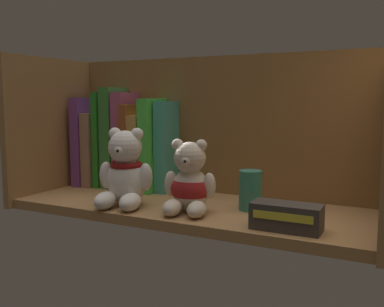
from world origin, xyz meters
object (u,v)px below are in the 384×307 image
object	(u,v)px
book_2	(110,139)
book_5	(139,146)
book_0	(93,141)
teddy_bear_larger	(125,173)
teddy_bear_smaller	(190,184)
book_4	(129,140)
book_6	(148,152)
book_3	(118,137)
book_7	(158,145)
pillar_candle	(250,190)
book_1	(102,149)
book_8	(169,146)
small_product_box	(286,217)

from	to	relation	value
book_2	book_5	size ratio (longest dim) A/B	1.14
book_0	book_5	size ratio (longest dim) A/B	1.08
teddy_bear_larger	teddy_bear_smaller	bearing A→B (deg)	4.78
book_4	book_0	bearing A→B (deg)	180.00
book_2	book_6	xyz separation A→B (cm)	(11.52, 0.00, -2.76)
book_2	book_5	xyz separation A→B (cm)	(8.88, 0.00, -1.44)
book_2	teddy_bear_smaller	xyz separation A→B (cm)	(31.26, -16.03, -6.20)
book_3	teddy_bear_larger	size ratio (longest dim) A/B	1.54
book_5	book_7	world-z (taller)	book_7
book_6	teddy_bear_larger	world-z (taller)	book_6
book_6	pillar_candle	xyz separation A→B (cm)	(29.60, -9.14, -5.06)
book_1	teddy_bear_larger	xyz separation A→B (cm)	(19.44, -17.22, -2.36)
book_3	pillar_candle	size ratio (longest dim) A/B	3.14
book_1	pillar_candle	size ratio (longest dim) A/B	2.33
book_6	book_8	world-z (taller)	book_8
book_0	book_6	size ratio (longest dim) A/B	1.24
book_6	book_4	bearing A→B (deg)	180.00
book_1	teddy_bear_smaller	size ratio (longest dim) A/B	1.30
book_1	book_2	size ratio (longest dim) A/B	0.78
book_1	book_8	xyz separation A→B (cm)	(19.86, 0.00, 1.49)
book_0	book_8	bearing A→B (deg)	0.00
teddy_bear_smaller	book_8	bearing A→B (deg)	130.76
book_6	teddy_bear_smaller	distance (cm)	25.66
book_0	book_6	distance (cm)	16.98
book_7	pillar_candle	size ratio (longest dim) A/B	2.79
book_2	book_4	xyz separation A→B (cm)	(6.05, 0.00, -0.02)
book_1	small_product_box	distance (cm)	57.18
book_7	small_product_box	size ratio (longest dim) A/B	1.90
book_0	book_6	bearing A→B (deg)	0.00
book_2	teddy_bear_larger	xyz separation A→B (cm)	(17.03, -17.22, -4.93)
book_8	pillar_candle	xyz separation A→B (cm)	(23.67, -9.14, -6.73)
book_4	pillar_candle	size ratio (longest dim) A/B	2.99
book_3	book_4	bearing A→B (deg)	0.00
book_0	pillar_candle	bearing A→B (deg)	-11.14
book_5	book_7	xyz separation A→B (cm)	(5.59, 0.00, 0.66)
book_2	book_3	world-z (taller)	book_3
book_0	book_4	size ratio (longest dim) A/B	0.95
book_4	book_6	bearing A→B (deg)	0.00
book_1	book_6	xyz separation A→B (cm)	(13.93, 0.00, -0.18)
book_4	small_product_box	xyz separation A→B (cm)	(44.93, -19.26, -9.48)
book_1	small_product_box	xyz separation A→B (cm)	(53.39, -19.26, -6.93)
book_7	teddy_bear_smaller	bearing A→B (deg)	-43.65
book_2	book_3	size ratio (longest dim) A/B	0.95
teddy_bear_larger	pillar_candle	size ratio (longest dim) A/B	2.03
book_6	book_7	xyz separation A→B (cm)	(2.94, 0.00, 1.97)
book_1	book_0	bearing A→B (deg)	180.00
book_7	pillar_candle	bearing A→B (deg)	-18.93
book_1	small_product_box	bearing A→B (deg)	-19.83
book_7	teddy_bear_larger	distance (cm)	17.89
book_7	teddy_bear_larger	world-z (taller)	book_7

